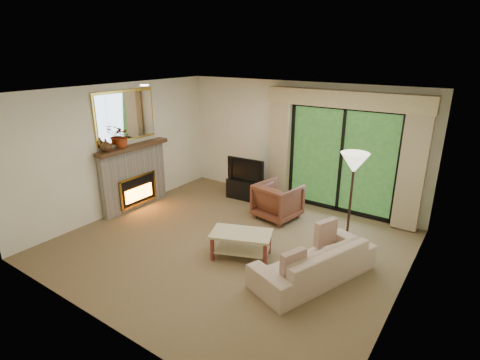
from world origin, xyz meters
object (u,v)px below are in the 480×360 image
Objects in this scene: armchair at (278,201)px; sofa at (314,261)px; media_console at (247,189)px; coffee_table at (241,245)px.

armchair is 2.13m from sofa.
sofa is (2.54, -2.07, 0.06)m from media_console.
armchair is at bearing -30.10° from media_console.
coffee_table is at bearing -62.67° from media_console.
armchair is at bearing 77.05° from coffee_table.
sofa reaches higher than media_console.
media_console is 1.20m from armchair.
media_console is 3.28m from sofa.
sofa is at bearing 143.36° from armchair.
sofa is 2.01× the size of coffee_table.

